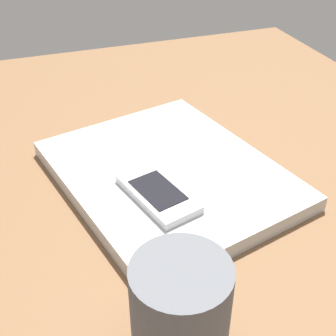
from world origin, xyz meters
TOP-DOWN VIEW (x-y plane):
  - desk_surface at (0.00, 0.00)cm, footprint 120.00×80.00cm
  - laptop_closed at (9.59, 5.59)cm, footprint 35.33×31.10cm
  - cell_phone_on_laptop at (4.30, 8.72)cm, footprint 11.76×7.82cm
  - pen_cup at (-13.93, 12.89)cm, footprint 7.97×7.97cm

SIDE VIEW (x-z plane):
  - desk_surface at x=0.00cm, z-range 0.00..3.00cm
  - laptop_closed at x=9.59cm, z-range 3.00..5.04cm
  - cell_phone_on_laptop at x=4.30cm, z-range 5.01..6.17cm
  - pen_cup at x=-13.93cm, z-range 3.00..13.05cm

